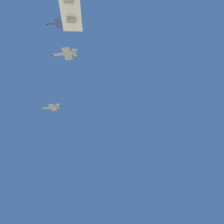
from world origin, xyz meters
TOP-DOWN VIEW (x-y plane):
  - chase_jet_lead at (78.84, 18.68)m, footprint 14.95×9.39m
  - chase_jet_left_wing at (24.40, 52.75)m, footprint 14.69×9.98m
  - chase_jet_right_wing at (40.98, 55.99)m, footprint 14.51×10.35m

SIDE VIEW (x-z plane):
  - chase_jet_left_wing at x=24.40m, z-range 97.77..101.77m
  - chase_jet_lead at x=78.84m, z-range 109.90..113.90m
  - chase_jet_right_wing at x=40.98m, z-range 148.22..152.22m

